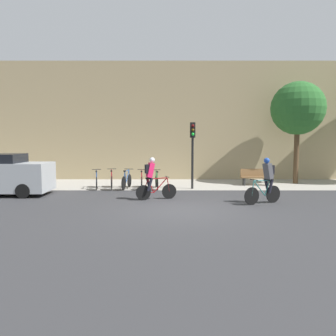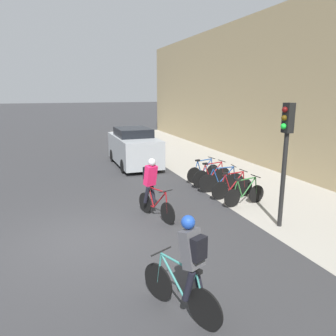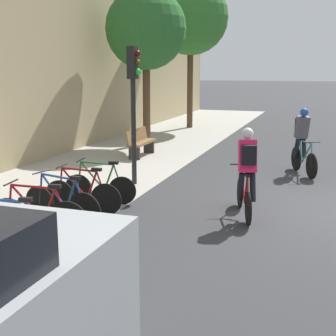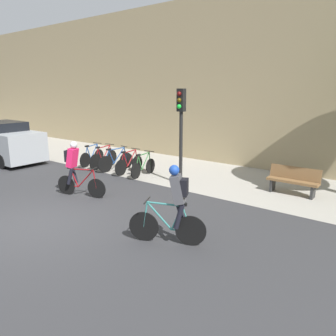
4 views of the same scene
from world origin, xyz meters
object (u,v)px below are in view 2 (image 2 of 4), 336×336
object	(u,v)px
parked_bike_1	(212,176)
parked_bike_4	(245,194)
parked_bike_0	(203,172)
parked_car	(134,148)
traffic_light_pole	(286,142)
cyclist_pink	(152,185)
parked_bike_3	(232,187)
parked_bike_2	(222,181)
cyclist_grey	(188,265)

from	to	relation	value
parked_bike_1	parked_bike_4	size ratio (longest dim) A/B	1.10
parked_bike_0	parked_car	xyz separation A→B (m)	(-3.85, -1.94, 0.51)
parked_bike_4	parked_bike_0	bearing A→B (deg)	179.98
parked_bike_1	traffic_light_pole	xyz separation A→B (m)	(4.09, -0.04, 1.91)
cyclist_pink	parked_car	size ratio (longest dim) A/B	0.41
cyclist_pink	traffic_light_pole	bearing A→B (deg)	58.27
parked_bike_3	parked_bike_4	size ratio (longest dim) A/B	1.04
parked_car	parked_bike_2	bearing A→B (deg)	19.82
cyclist_grey	parked_bike_0	distance (m)	8.41
parked_bike_1	parked_bike_4	xyz separation A→B (m)	(2.28, -0.00, -0.03)
parked_bike_0	parked_bike_1	xyz separation A→B (m)	(0.76, -0.00, 0.02)
cyclist_pink	traffic_light_pole	size ratio (longest dim) A/B	0.53
parked_bike_3	parked_bike_0	bearing A→B (deg)	179.98
cyclist_grey	parked_bike_1	bearing A→B (deg)	149.75
cyclist_grey	parked_bike_3	bearing A→B (deg)	142.93
parked_bike_0	parked_bike_4	world-z (taller)	parked_bike_0
parked_bike_4	traffic_light_pole	world-z (taller)	traffic_light_pole
parked_bike_4	parked_car	bearing A→B (deg)	-164.32
cyclist_pink	traffic_light_pole	distance (m)	3.85
cyclist_pink	parked_bike_2	world-z (taller)	cyclist_pink
parked_car	parked_bike_4	bearing A→B (deg)	15.68
parked_bike_3	parked_bike_2	bearing A→B (deg)	179.99
parked_bike_2	traffic_light_pole	bearing A→B (deg)	-0.73
parked_bike_3	parked_car	world-z (taller)	parked_car
cyclist_grey	cyclist_pink	bearing A→B (deg)	170.07
parked_bike_4	traffic_light_pole	size ratio (longest dim) A/B	0.47
traffic_light_pole	parked_car	size ratio (longest dim) A/B	0.77
cyclist_grey	parked_bike_3	distance (m)	6.47
cyclist_grey	parked_bike_2	distance (m)	7.09
cyclist_pink	parked_car	bearing A→B (deg)	170.26
cyclist_pink	parked_bike_2	size ratio (longest dim) A/B	1.02
parked_bike_4	traffic_light_pole	bearing A→B (deg)	-1.34
parked_bike_1	parked_car	distance (m)	5.03
cyclist_grey	parked_bike_3	xyz separation A→B (m)	(-5.15, 3.89, -0.56)
parked_bike_4	parked_car	xyz separation A→B (m)	(-6.90, -1.94, 0.52)
parked_car	parked_bike_1	bearing A→B (deg)	22.77
cyclist_pink	parked_car	world-z (taller)	parked_car
parked_bike_1	cyclist_grey	bearing A→B (deg)	-30.25
cyclist_pink	parked_bike_4	size ratio (longest dim) A/B	1.11
parked_bike_2	parked_bike_3	bearing A→B (deg)	-0.01
parked_car	parked_bike_3	bearing A→B (deg)	17.51
parked_bike_4	parked_car	size ratio (longest dim) A/B	0.37
parked_bike_3	traffic_light_pole	world-z (taller)	traffic_light_pole
traffic_light_pole	parked_bike_3	bearing A→B (deg)	179.05
parked_bike_0	cyclist_grey	bearing A→B (deg)	-27.63
cyclist_pink	parked_bike_3	xyz separation A→B (m)	(-0.67, 3.10, -0.56)
cyclist_pink	parked_bike_2	xyz separation A→B (m)	(-1.43, 3.10, -0.54)
cyclist_grey	parked_bike_3	world-z (taller)	cyclist_grey
parked_bike_2	parked_car	bearing A→B (deg)	-160.18
parked_bike_1	parked_bike_4	bearing A→B (deg)	-0.02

